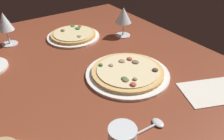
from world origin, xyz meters
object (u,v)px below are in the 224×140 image
object	(u,v)px
wine_glass_near	(123,16)
wine_glass_far	(4,23)
pizza_main	(128,72)
paper_menu	(213,91)
spoon	(154,125)
pizza_side	(73,35)

from	to	relation	value
wine_glass_near	wine_glass_far	bearing A→B (deg)	66.30
pizza_main	paper_menu	distance (cm)	30.60
spoon	wine_glass_far	bearing A→B (deg)	14.92
wine_glass_near	paper_menu	xyz separation A→B (cm)	(-54.93, 2.08, -10.02)
pizza_side	paper_menu	size ratio (longest dim) A/B	1.22
pizza_side	wine_glass_far	distance (cm)	31.58
pizza_side	paper_menu	bearing A→B (deg)	-163.48
pizza_main	spoon	bearing A→B (deg)	159.13
pizza_main	wine_glass_far	xyz separation A→B (cm)	(52.32, 30.13, 9.61)
wine_glass_far	wine_glass_near	bearing A→B (deg)	-113.70
pizza_side	wine_glass_far	world-z (taller)	wine_glass_far
pizza_side	spoon	xyz separation A→B (cm)	(-67.22, 7.74, -0.73)
pizza_side	spoon	distance (cm)	67.67
pizza_side	spoon	world-z (taller)	pizza_side
wine_glass_near	pizza_side	bearing A→B (deg)	61.35
pizza_side	wine_glass_far	size ratio (longest dim) A/B	1.68
pizza_main	spoon	distance (cm)	26.76
pizza_side	paper_menu	world-z (taller)	pizza_side
paper_menu	wine_glass_near	bearing A→B (deg)	19.96
spoon	pizza_side	bearing A→B (deg)	-6.57
wine_glass_far	paper_menu	size ratio (longest dim) A/B	0.73
spoon	pizza_main	bearing A→B (deg)	-20.87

